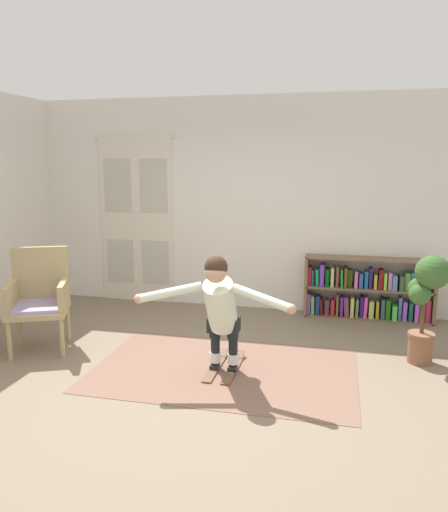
{
  "coord_description": "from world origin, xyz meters",
  "views": [
    {
      "loc": [
        1.28,
        -4.13,
        2.02
      ],
      "look_at": [
        0.12,
        0.86,
        1.05
      ],
      "focal_mm": 34.78,
      "sensor_mm": 36.0,
      "label": 1
    }
  ],
  "objects_px": {
    "potted_plant": "(426,298)",
    "skis_pair": "(225,366)",
    "wicker_chair": "(39,297)",
    "bookshelf": "(369,292)",
    "person_skier": "(220,304)"
  },
  "relations": [
    {
      "from": "bookshelf",
      "to": "person_skier",
      "type": "height_order",
      "value": "person_skier"
    },
    {
      "from": "wicker_chair",
      "to": "skis_pair",
      "type": "height_order",
      "value": "wicker_chair"
    },
    {
      "from": "skis_pair",
      "to": "person_skier",
      "type": "bearing_deg",
      "value": -90.32
    },
    {
      "from": "bookshelf",
      "to": "wicker_chair",
      "type": "xyz_separation_m",
      "value": [
        -3.57,
        -1.91,
        0.23
      ]
    },
    {
      "from": "potted_plant",
      "to": "skis_pair",
      "type": "height_order",
      "value": "potted_plant"
    },
    {
      "from": "wicker_chair",
      "to": "skis_pair",
      "type": "xyz_separation_m",
      "value": [
        2.1,
        -0.1,
        -0.56
      ]
    },
    {
      "from": "potted_plant",
      "to": "bookshelf",
      "type": "bearing_deg",
      "value": 107.44
    },
    {
      "from": "potted_plant",
      "to": "skis_pair",
      "type": "relative_size",
      "value": 1.55
    },
    {
      "from": "skis_pair",
      "to": "person_skier",
      "type": "relative_size",
      "value": 0.5
    },
    {
      "from": "wicker_chair",
      "to": "person_skier",
      "type": "distance_m",
      "value": 2.13
    },
    {
      "from": "wicker_chair",
      "to": "potted_plant",
      "type": "height_order",
      "value": "potted_plant"
    },
    {
      "from": "wicker_chair",
      "to": "skis_pair",
      "type": "relative_size",
      "value": 1.51
    },
    {
      "from": "potted_plant",
      "to": "person_skier",
      "type": "height_order",
      "value": "person_skier"
    },
    {
      "from": "wicker_chair",
      "to": "skis_pair",
      "type": "bearing_deg",
      "value": -2.79
    },
    {
      "from": "bookshelf",
      "to": "potted_plant",
      "type": "height_order",
      "value": "potted_plant"
    }
  ]
}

